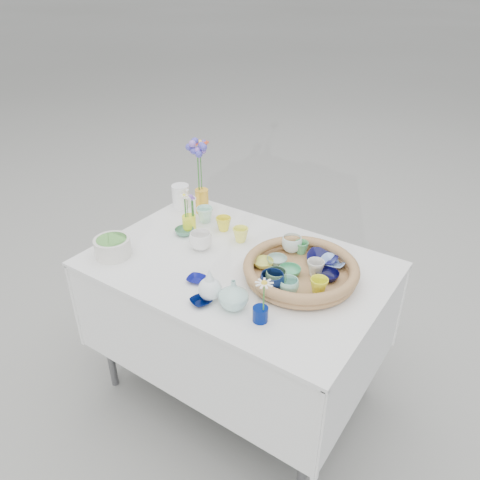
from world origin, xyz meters
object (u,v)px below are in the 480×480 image
Objects in this scene: bud_vase_seafoam at (233,294)px; tall_vase_yellow at (202,201)px; display_table at (238,387)px; wicker_tray at (301,270)px.

tall_vase_yellow is at bearing 136.62° from bud_vase_seafoam.
display_table is 0.85m from wicker_tray.
tall_vase_yellow is (-0.59, 0.56, 0.00)m from bud_vase_seafoam.
wicker_tray is 0.75m from tall_vase_yellow.
tall_vase_yellow is at bearing 160.73° from wicker_tray.
tall_vase_yellow is (-0.43, 0.30, 0.83)m from display_table.
bud_vase_seafoam is 0.81m from tall_vase_yellow.
tall_vase_yellow reaches higher than wicker_tray.
bud_vase_seafoam is at bearing -43.38° from tall_vase_yellow.
bud_vase_seafoam is at bearing -111.01° from wicker_tray.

